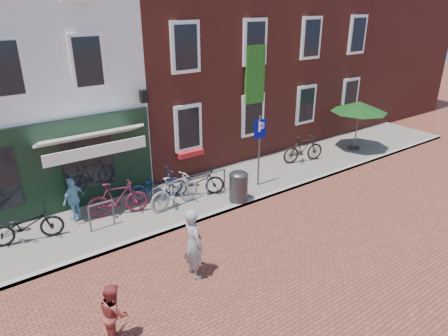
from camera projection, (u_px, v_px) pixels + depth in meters
ground at (224, 213)px, 12.80m from camera, size 80.00×80.00×0.00m
sidewalk at (223, 187)px, 14.44m from camera, size 24.00×3.00×0.10m
building_brick_mid at (167, 32)px, 17.20m from camera, size 6.00×8.00×10.00m
building_brick_right at (273, 27)px, 20.41m from camera, size 6.00×8.00×10.00m
filler_right at (354, 32)px, 24.08m from camera, size 7.00×8.00×9.00m
litter_bin at (239, 185)px, 13.18m from camera, size 0.61×0.61×1.13m
parking_sign at (260, 140)px, 13.88m from camera, size 0.50×0.08×2.56m
parasol at (360, 105)px, 17.27m from camera, size 2.41×2.41×2.25m
woman at (193, 243)px, 9.60m from camera, size 0.48×0.69×1.81m
boy at (114, 313)px, 7.80m from camera, size 0.60×0.72×1.34m
cafe_person at (74, 199)px, 12.02m from camera, size 0.85×0.66×1.35m
bicycle_0 at (27, 225)px, 10.98m from camera, size 1.98×1.00×1.00m
bicycle_1 at (117, 199)px, 12.31m from camera, size 1.91×1.01×1.10m
bicycle_2 at (156, 185)px, 13.32m from camera, size 1.95×0.86×1.00m
bicycle_3 at (175, 191)px, 12.81m from camera, size 1.89×0.73×1.10m
bicycle_4 at (196, 182)px, 13.60m from camera, size 2.00×1.41×1.00m
bicycle_5 at (303, 149)px, 16.41m from camera, size 1.91×0.92×1.10m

